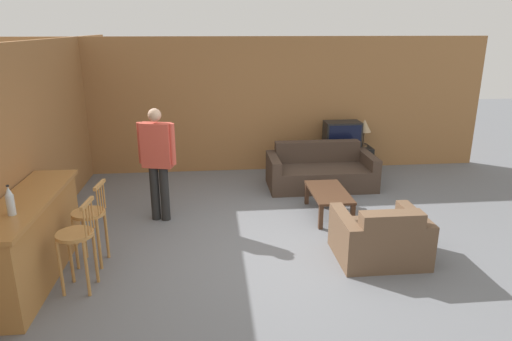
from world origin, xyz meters
name	(u,v)px	position (x,y,z in m)	size (l,w,h in m)	color
ground_plane	(274,252)	(0.00, 0.00, 0.00)	(24.00, 24.00, 0.00)	slate
wall_back	(249,105)	(0.00, 3.62, 1.30)	(9.40, 0.08, 2.60)	#9E6B3D
wall_left	(42,136)	(-3.13, 1.31, 1.30)	(0.08, 8.62, 2.60)	#9E6B3D
bar_counter	(32,240)	(-2.79, -0.36, 0.49)	(0.55, 2.12, 0.98)	#A87038
bar_chair_near	(77,241)	(-2.22, -0.63, 0.58)	(0.43, 0.43, 1.04)	#B77F42
bar_chair_mid	(90,220)	(-2.22, -0.05, 0.58)	(0.43, 0.43, 1.04)	#B77F42
couch_far	(320,172)	(1.18, 2.46, 0.27)	(1.88, 0.94, 0.76)	#423328
armchair_near	(380,239)	(1.29, -0.29, 0.27)	(1.05, 0.89, 0.74)	brown
coffee_table	(329,195)	(1.00, 1.13, 0.33)	(0.54, 1.05, 0.39)	#472D1E
tv_unit	(341,160)	(1.78, 3.24, 0.26)	(1.18, 0.51, 0.51)	black
tv	(342,134)	(1.78, 3.24, 0.77)	(0.69, 0.42, 0.51)	black
bottle	(10,201)	(-2.76, -0.79, 1.12)	(0.08, 0.08, 0.31)	silver
table_lamp	(364,126)	(2.22, 3.24, 0.91)	(0.26, 0.26, 0.54)	brown
person_by_window	(157,158)	(-1.54, 1.22, 0.95)	(0.54, 0.28, 1.68)	black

